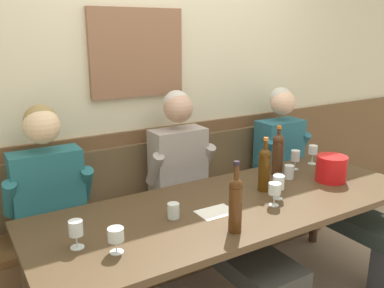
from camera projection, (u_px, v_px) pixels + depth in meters
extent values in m
cube|color=beige|center=(159.00, 78.00, 3.07)|extent=(6.80, 0.08, 2.80)
cube|color=#895E45|center=(137.00, 53.00, 2.87)|extent=(0.70, 0.04, 0.61)
cube|color=brown|center=(165.00, 190.00, 3.26)|extent=(6.80, 0.03, 1.04)
cube|color=brown|center=(179.00, 236.00, 3.16)|extent=(2.72, 0.42, 0.44)
cube|color=brown|center=(179.00, 206.00, 3.09)|extent=(2.66, 0.39, 0.05)
cube|color=brown|center=(166.00, 168.00, 3.18)|extent=(2.72, 0.04, 0.45)
cube|color=#47331F|center=(235.00, 206.00, 2.46)|extent=(2.42, 0.88, 0.04)
cylinder|color=#4B2D1F|center=(316.00, 203.00, 3.43)|extent=(0.07, 0.07, 0.71)
cube|color=#23636D|center=(48.00, 194.00, 2.54)|extent=(0.42, 0.18, 0.55)
sphere|color=beige|center=(42.00, 126.00, 2.42)|extent=(0.21, 0.21, 0.21)
sphere|color=#987C4C|center=(40.00, 121.00, 2.43)|extent=(0.20, 0.20, 0.20)
cylinder|color=#23636D|center=(10.00, 199.00, 2.39)|extent=(0.08, 0.20, 0.27)
cylinder|color=#23636D|center=(85.00, 184.00, 2.62)|extent=(0.08, 0.20, 0.27)
cube|color=#33332F|center=(226.00, 244.00, 2.60)|extent=(0.34, 1.13, 0.11)
cube|color=#A19693|center=(179.00, 167.00, 3.01)|extent=(0.40, 0.20, 0.57)
sphere|color=tan|center=(179.00, 108.00, 2.88)|extent=(0.21, 0.21, 0.21)
sphere|color=beige|center=(177.00, 104.00, 2.90)|extent=(0.19, 0.19, 0.19)
cylinder|color=#A19693|center=(155.00, 169.00, 2.86)|extent=(0.08, 0.20, 0.27)
cylinder|color=#A19693|center=(206.00, 159.00, 3.07)|extent=(0.08, 0.20, 0.27)
cube|color=#26312E|center=(333.00, 210.00, 3.10)|extent=(0.33, 1.13, 0.11)
cube|color=#276277|center=(279.00, 150.00, 3.51)|extent=(0.39, 0.22, 0.53)
sphere|color=beige|center=(283.00, 102.00, 3.39)|extent=(0.21, 0.21, 0.21)
sphere|color=beige|center=(281.00, 99.00, 3.41)|extent=(0.19, 0.19, 0.19)
cylinder|color=#276277|center=(264.00, 153.00, 3.36)|extent=(0.08, 0.20, 0.27)
cylinder|color=#276277|center=(301.00, 145.00, 3.57)|extent=(0.08, 0.20, 0.27)
cylinder|color=red|center=(331.00, 169.00, 2.79)|extent=(0.21, 0.21, 0.17)
cylinder|color=#44250E|center=(235.00, 210.00, 2.07)|extent=(0.07, 0.07, 0.24)
sphere|color=#44250E|center=(236.00, 185.00, 2.03)|extent=(0.07, 0.07, 0.07)
cylinder|color=#44250E|center=(236.00, 174.00, 2.02)|extent=(0.03, 0.03, 0.10)
cylinder|color=black|center=(237.00, 163.00, 2.00)|extent=(0.03, 0.03, 0.02)
cylinder|color=#472808|center=(264.00, 174.00, 2.61)|extent=(0.08, 0.08, 0.23)
sphere|color=#472808|center=(265.00, 155.00, 2.58)|extent=(0.08, 0.08, 0.08)
cylinder|color=#472808|center=(266.00, 147.00, 2.56)|extent=(0.03, 0.03, 0.08)
cylinder|color=orange|center=(266.00, 139.00, 2.55)|extent=(0.03, 0.03, 0.02)
cylinder|color=#432716|center=(278.00, 158.00, 2.90)|extent=(0.08, 0.08, 0.24)
sphere|color=#432716|center=(279.00, 140.00, 2.86)|extent=(0.08, 0.08, 0.08)
cylinder|color=#432716|center=(279.00, 134.00, 2.85)|extent=(0.03, 0.03, 0.07)
cylinder|color=orange|center=(279.00, 127.00, 2.84)|extent=(0.03, 0.03, 0.02)
cylinder|color=silver|center=(312.00, 163.00, 3.16)|extent=(0.06, 0.06, 0.00)
cylinder|color=silver|center=(312.00, 159.00, 3.15)|extent=(0.01, 0.01, 0.07)
cylinder|color=silver|center=(313.00, 150.00, 3.14)|extent=(0.07, 0.07, 0.07)
cylinder|color=#E4DD85|center=(313.00, 152.00, 3.14)|extent=(0.06, 0.06, 0.03)
cylinder|color=silver|center=(278.00, 198.00, 2.51)|extent=(0.06, 0.06, 0.00)
cylinder|color=silver|center=(278.00, 193.00, 2.50)|extent=(0.01, 0.01, 0.06)
cylinder|color=silver|center=(279.00, 182.00, 2.48)|extent=(0.07, 0.07, 0.08)
cylinder|color=silver|center=(77.00, 247.00, 1.94)|extent=(0.07, 0.07, 0.00)
cylinder|color=silver|center=(77.00, 241.00, 1.93)|extent=(0.01, 0.01, 0.06)
cylinder|color=silver|center=(76.00, 228.00, 1.92)|extent=(0.07, 0.07, 0.07)
cylinder|color=#E9DA7D|center=(76.00, 233.00, 1.92)|extent=(0.06, 0.06, 0.03)
cylinder|color=silver|center=(274.00, 205.00, 2.41)|extent=(0.06, 0.06, 0.00)
cylinder|color=silver|center=(274.00, 199.00, 2.40)|extent=(0.01, 0.01, 0.07)
cylinder|color=silver|center=(275.00, 189.00, 2.38)|extent=(0.07, 0.07, 0.07)
cylinder|color=#E8E18C|center=(275.00, 192.00, 2.39)|extent=(0.07, 0.07, 0.03)
cylinder|color=silver|center=(117.00, 252.00, 1.90)|extent=(0.07, 0.07, 0.00)
cylinder|color=silver|center=(116.00, 246.00, 1.89)|extent=(0.01, 0.01, 0.06)
cylinder|color=silver|center=(116.00, 234.00, 1.88)|extent=(0.08, 0.08, 0.06)
cylinder|color=silver|center=(294.00, 169.00, 3.04)|extent=(0.06, 0.06, 0.00)
cylinder|color=silver|center=(295.00, 165.00, 3.03)|extent=(0.01, 0.01, 0.06)
cylinder|color=silver|center=(295.00, 156.00, 3.01)|extent=(0.06, 0.06, 0.08)
cylinder|color=beige|center=(295.00, 159.00, 3.02)|extent=(0.06, 0.06, 0.03)
cylinder|color=silver|center=(289.00, 172.00, 2.84)|extent=(0.07, 0.07, 0.10)
cylinder|color=silver|center=(173.00, 211.00, 2.24)|extent=(0.07, 0.07, 0.08)
cylinder|color=silver|center=(279.00, 181.00, 2.66)|extent=(0.06, 0.06, 0.10)
cube|color=white|center=(216.00, 212.00, 2.32)|extent=(0.21, 0.15, 0.00)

